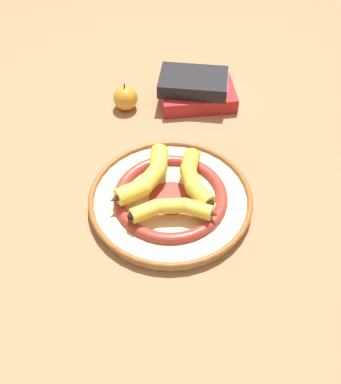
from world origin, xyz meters
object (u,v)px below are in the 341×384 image
Objects in this scene: banana_b at (147,177)px; decorative_bowl at (170,199)px; banana_a at (173,209)px; book_stack at (197,90)px; apple at (125,98)px; banana_c at (193,177)px.

decorative_bowl is at bearing -87.92° from banana_b.
banana_a is 0.42m from book_stack.
banana_b is at bearing -106.41° from book_stack.
apple reaches higher than decorative_bowl.
banana_b is 0.10m from banana_c.
book_stack reaches higher than banana_b.
book_stack is at bearing 165.05° from banana_c.
banana_b is 0.70× the size of book_stack.
banana_b is 2.00× the size of apple.
book_stack is (0.15, 0.40, -0.01)m from banana_a.
banana_b is at bearing -100.91° from banana_c.
banana_b reaches higher than banana_a.
banana_c is 0.34m from book_stack.
banana_a is 0.85× the size of book_stack.
banana_c reaches higher than decorative_bowl.
decorative_bowl is 1.62× the size of book_stack.
book_stack is 0.19m from apple.
banana_a reaches higher than decorative_bowl.
book_stack is at bearing -2.40° from apple.
book_stack reaches higher than banana_a.
apple is (-0.19, 0.01, -0.00)m from book_stack.
book_stack is at bearing 67.68° from decorative_bowl.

